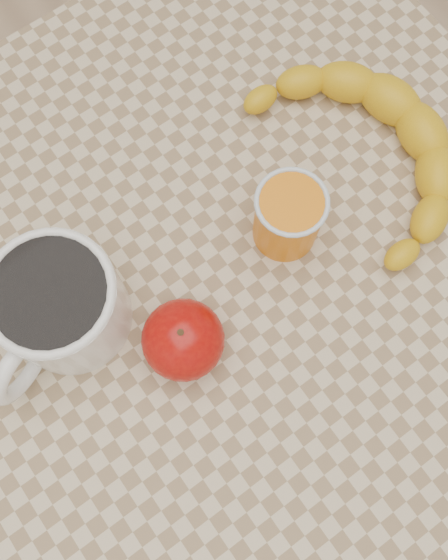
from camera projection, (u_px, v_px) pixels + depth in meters
ground at (224, 375)px, 1.38m from camera, size 3.00×3.00×0.00m
table at (224, 304)px, 0.74m from camera, size 0.80×0.80×0.75m
coffee_mug at (58, 307)px, 0.59m from camera, size 0.18×0.16×0.10m
orange_juice_glass at (288, 217)px, 0.63m from camera, size 0.07×0.07×0.09m
apple at (183, 340)px, 0.60m from camera, size 0.09×0.09×0.08m
banana at (367, 152)px, 0.67m from camera, size 0.30×0.37×0.05m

